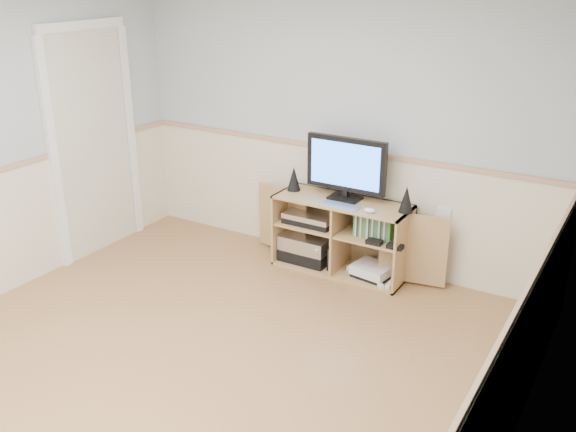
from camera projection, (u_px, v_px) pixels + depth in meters
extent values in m
cube|color=tan|center=(177.00, 381.00, 4.17)|extent=(4.00, 4.50, 0.02)
cube|color=#B1BCC0|center=(521.00, 281.00, 2.75)|extent=(0.02, 4.50, 2.50)
cube|color=#B1BCC0|center=(338.00, 122.00, 5.51)|extent=(4.00, 0.02, 2.50)
cube|color=beige|center=(335.00, 205.00, 5.77)|extent=(4.00, 0.01, 1.00)
cube|color=tan|center=(336.00, 149.00, 5.58)|extent=(4.00, 0.02, 0.04)
cube|color=beige|center=(93.00, 145.00, 5.78)|extent=(0.03, 0.82, 2.00)
cube|color=tan|center=(340.00, 268.00, 5.67)|extent=(1.17, 0.44, 0.02)
cube|color=tan|center=(342.00, 202.00, 5.44)|extent=(1.17, 0.44, 0.02)
cube|color=tan|center=(285.00, 223.00, 5.83)|extent=(0.02, 0.44, 0.65)
cube|color=tan|center=(404.00, 250.00, 5.28)|extent=(0.02, 0.44, 0.65)
cube|color=tan|center=(352.00, 228.00, 5.72)|extent=(1.17, 0.02, 0.65)
cube|color=tan|center=(341.00, 236.00, 5.55)|extent=(0.02, 0.42, 0.61)
cube|color=tan|center=(312.00, 223.00, 5.67)|extent=(0.56, 0.40, 0.02)
cube|color=tan|center=(373.00, 237.00, 5.39)|extent=(0.56, 0.40, 0.02)
cube|color=tan|center=(282.00, 220.00, 5.90)|extent=(0.56, 0.12, 0.61)
cube|color=tan|center=(413.00, 249.00, 5.30)|extent=(0.56, 0.12, 0.61)
cube|color=black|center=(345.00, 198.00, 5.47)|extent=(0.27, 0.18, 0.02)
cube|color=black|center=(345.00, 193.00, 5.46)|extent=(0.05, 0.04, 0.06)
cube|color=black|center=(346.00, 164.00, 5.36)|extent=(0.72, 0.05, 0.46)
cube|color=blue|center=(345.00, 165.00, 5.34)|extent=(0.63, 0.01, 0.38)
cone|color=black|center=(294.00, 179.00, 5.64)|extent=(0.12, 0.12, 0.22)
cone|color=black|center=(406.00, 199.00, 5.14)|extent=(0.12, 0.12, 0.22)
cube|color=silver|center=(340.00, 206.00, 5.30)|extent=(0.32, 0.13, 0.01)
ellipsoid|color=white|center=(370.00, 210.00, 5.17)|extent=(0.10, 0.07, 0.04)
cube|color=black|center=(307.00, 254.00, 5.80)|extent=(0.45, 0.33, 0.11)
cube|color=silver|center=(308.00, 242.00, 5.76)|extent=(0.45, 0.33, 0.13)
cube|color=black|center=(312.00, 220.00, 5.66)|extent=(0.45, 0.31, 0.05)
cube|color=silver|center=(312.00, 215.00, 5.64)|extent=(0.45, 0.31, 0.05)
cube|color=black|center=(333.00, 258.00, 5.61)|extent=(0.04, 0.14, 0.20)
cube|color=white|center=(362.00, 269.00, 5.59)|extent=(0.23, 0.19, 0.05)
cube|color=black|center=(372.00, 275.00, 5.49)|extent=(0.33, 0.28, 0.03)
cube|color=white|center=(372.00, 269.00, 5.47)|extent=(0.35, 0.30, 0.08)
cube|color=white|center=(390.00, 284.00, 5.33)|extent=(0.04, 0.14, 0.03)
cube|color=white|center=(395.00, 276.00, 5.47)|extent=(0.09, 0.15, 0.03)
cube|color=#3F8C3F|center=(375.00, 226.00, 5.33)|extent=(0.33, 0.13, 0.19)
cube|color=white|center=(444.00, 215.00, 5.25)|extent=(0.12, 0.03, 0.12)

